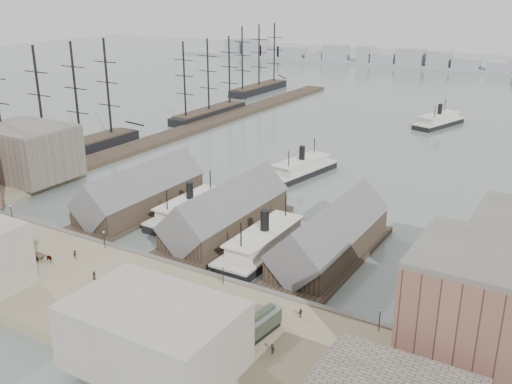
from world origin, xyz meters
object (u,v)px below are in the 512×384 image
Objects in this scene: horse_cart_center at (46,258)px; horse_cart_right at (194,318)px; ferry_docked_west at (190,209)px; tram at (259,326)px.

horse_cart_right is (38.93, -2.77, -0.00)m from horse_cart_center.
ferry_docked_west is 38.40m from horse_cart_center.
ferry_docked_west is 5.61× the size of horse_cart_right.
tram is 49.98m from horse_cart_center.
horse_cart_right is at bearing -162.15° from tram.
ferry_docked_west reaches higher than tram.
horse_cart_center is at bearing -101.63° from ferry_docked_west.
horse_cart_center is at bearing -174.26° from tram.
tram is (42.23, -38.14, 1.49)m from ferry_docked_west.
horse_cart_center reaches higher than horse_cart_right.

